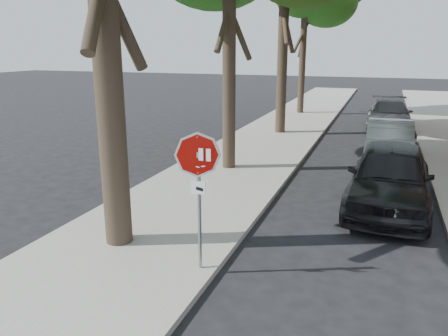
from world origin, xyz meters
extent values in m
plane|color=black|center=(0.00, 0.00, 0.00)|extent=(120.00, 120.00, 0.00)
cube|color=gray|center=(-2.50, 12.00, 0.06)|extent=(4.00, 55.00, 0.12)
cube|color=#9E9384|center=(-0.45, 12.00, 0.07)|extent=(0.12, 55.00, 0.13)
cube|color=#9E9384|center=(3.95, 12.00, 0.07)|extent=(0.12, 55.00, 0.13)
cylinder|color=gray|center=(-0.70, 0.00, 1.42)|extent=(0.06, 0.06, 2.60)
cube|color=#99999E|center=(-0.70, -0.03, 2.32)|extent=(0.05, 0.06, 0.10)
cylinder|color=#99999E|center=(-0.70, -0.03, 2.32)|extent=(0.76, 0.32, 0.82)
cylinder|color=white|center=(-0.70, -0.05, 2.32)|extent=(0.76, 0.32, 0.82)
cylinder|color=#BC0D07|center=(-0.70, -0.05, 2.32)|extent=(0.68, 0.29, 0.74)
cube|color=white|center=(-0.91, -0.06, 2.34)|extent=(0.08, 0.00, 0.22)
cube|color=white|center=(-0.77, -0.06, 2.34)|extent=(0.08, 0.00, 0.22)
cube|color=white|center=(-0.63, -0.06, 2.34)|extent=(0.08, 0.00, 0.22)
cube|color=white|center=(-0.49, -0.06, 2.34)|extent=(0.08, 0.00, 0.22)
cube|color=silver|center=(-0.81, -0.07, 2.13)|extent=(0.08, 0.00, 0.03)
cube|color=silver|center=(-0.70, -0.07, 2.11)|extent=(0.08, 0.00, 0.03)
cube|color=silver|center=(-0.59, -0.07, 2.13)|extent=(0.08, 0.00, 0.03)
cube|color=white|center=(-0.70, -0.04, 1.72)|extent=(0.28, 0.02, 0.24)
cube|color=black|center=(-0.67, -0.05, 1.70)|extent=(0.15, 0.00, 0.08)
cylinder|color=black|center=(-2.80, 0.50, 4.87)|extent=(0.56, 0.56, 9.50)
cylinder|color=black|center=(-2.60, 7.00, 4.87)|extent=(0.44, 0.44, 9.50)
cylinder|color=black|center=(-2.40, 14.00, 5.12)|extent=(0.48, 0.48, 10.00)
cylinder|color=black|center=(-2.70, 21.00, 4.62)|extent=(0.40, 0.40, 9.00)
ellipsoid|color=#154D11|center=(-3.46, 21.76, 6.76)|extent=(3.78, 3.78, 3.02)
imported|color=black|center=(2.60, 4.97, 0.86)|extent=(2.25, 5.14, 1.72)
imported|color=gray|center=(2.60, 10.10, 0.76)|extent=(1.61, 4.62, 1.52)
imported|color=#414146|center=(2.60, 17.20, 0.77)|extent=(2.25, 5.33, 1.53)
camera|label=1|loc=(2.27, -6.84, 4.13)|focal=35.00mm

